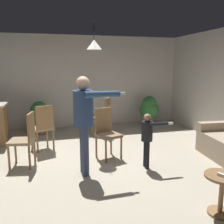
# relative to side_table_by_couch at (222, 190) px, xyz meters

# --- Properties ---
(ground) EXTENTS (7.68, 7.68, 0.00)m
(ground) POSITION_rel_side_table_by_couch_xyz_m (-1.16, 1.87, -0.33)
(ground) COLOR #B2A893
(wall_back) EXTENTS (6.40, 0.10, 2.70)m
(wall_back) POSITION_rel_side_table_by_couch_xyz_m (-1.16, 5.07, 1.02)
(wall_back) COLOR beige
(wall_back) RESTS_ON ground
(side_table_by_couch) EXTENTS (0.44, 0.44, 0.52)m
(side_table_by_couch) POSITION_rel_side_table_by_couch_xyz_m (0.00, 0.00, 0.00)
(side_table_by_couch) COLOR olive
(side_table_by_couch) RESTS_ON ground
(person_adult) EXTENTS (0.83, 0.48, 1.66)m
(person_adult) POSITION_rel_side_table_by_couch_xyz_m (-1.45, 1.61, 0.71)
(person_adult) COLOR #384260
(person_adult) RESTS_ON ground
(person_child) EXTENTS (0.53, 0.30, 1.00)m
(person_child) POSITION_rel_side_table_by_couch_xyz_m (-0.33, 1.57, 0.29)
(person_child) COLOR black
(person_child) RESTS_ON ground
(dining_chair_by_counter) EXTENTS (0.58, 0.58, 1.00)m
(dining_chair_by_counter) POSITION_rel_side_table_by_couch_xyz_m (-0.62, 3.89, 0.22)
(dining_chair_by_counter) COLOR olive
(dining_chair_by_counter) RESTS_ON ground
(dining_chair_near_wall) EXTENTS (0.50, 0.50, 1.00)m
(dining_chair_near_wall) POSITION_rel_side_table_by_couch_xyz_m (-2.46, 2.21, 0.22)
(dining_chair_near_wall) COLOR olive
(dining_chair_near_wall) RESTS_ON ground
(dining_chair_centre_back) EXTENTS (0.55, 0.55, 1.00)m
(dining_chair_centre_back) POSITION_rel_side_table_by_couch_xyz_m (-2.15, 3.03, 0.22)
(dining_chair_centre_back) COLOR olive
(dining_chair_centre_back) RESTS_ON ground
(dining_chair_spare) EXTENTS (0.53, 0.53, 1.00)m
(dining_chair_spare) POSITION_rel_side_table_by_couch_xyz_m (-0.92, 2.27, 0.22)
(dining_chair_spare) COLOR olive
(dining_chair_spare) RESTS_ON ground
(potted_plant_corner) EXTENTS (0.59, 0.59, 0.91)m
(potted_plant_corner) POSITION_rel_side_table_by_couch_xyz_m (1.00, 4.58, 0.17)
(potted_plant_corner) COLOR brown
(potted_plant_corner) RESTS_ON ground
(potted_plant_by_wall) EXTENTS (0.58, 0.58, 0.89)m
(potted_plant_by_wall) POSITION_rel_side_table_by_couch_xyz_m (-2.26, 4.41, 0.16)
(potted_plant_by_wall) COLOR brown
(potted_plant_by_wall) RESTS_ON ground
(spare_remote_on_table) EXTENTS (0.08, 0.13, 0.04)m
(spare_remote_on_table) POSITION_rel_side_table_by_couch_xyz_m (-0.04, -0.04, 0.21)
(spare_remote_on_table) COLOR white
(spare_remote_on_table) RESTS_ON side_table_by_couch
(ceiling_light_pendant) EXTENTS (0.32, 0.32, 0.55)m
(ceiling_light_pendant) POSITION_rel_side_table_by_couch_xyz_m (-1.06, 2.75, 1.92)
(ceiling_light_pendant) COLOR silver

